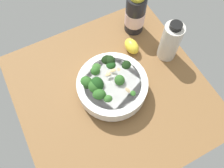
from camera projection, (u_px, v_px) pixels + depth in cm
name	position (u px, v px, depth cm)	size (l,w,h in cm)	color
ground_plane	(112.00, 93.00, 73.13)	(57.45, 57.45, 3.07)	brown
bowl_of_broccoli	(111.00, 83.00, 68.35)	(20.85, 20.85, 9.37)	white
lemon_wedge	(132.00, 46.00, 76.68)	(6.10, 4.06, 4.44)	yellow
bottle_tall	(170.00, 41.00, 71.64)	(6.12, 6.12, 14.89)	beige
bottle_short	(135.00, 14.00, 76.66)	(6.80, 6.80, 15.44)	black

